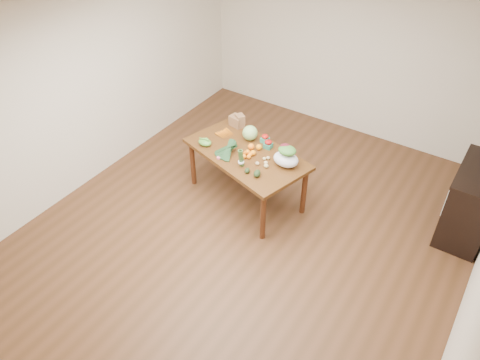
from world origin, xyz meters
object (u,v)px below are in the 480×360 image
Objects in this scene: kale_bunch at (225,150)px; mandarin_cluster at (248,153)px; dining_table at (246,175)px; asparagus_bundle at (241,158)px; paper_bag at (237,120)px; cabinet at (472,202)px; cabbage at (250,133)px; salad_bag at (286,157)px.

mandarin_cluster is at bearing 47.89° from kale_bunch.
asparagus_bundle reaches higher than dining_table.
asparagus_bundle reaches higher than paper_bag.
mandarin_cluster is at bearing -45.46° from paper_bag.
asparagus_bundle is at bearing -77.61° from mandarin_cluster.
mandarin_cluster is at bearing 118.18° from asparagus_bundle.
dining_table is 0.54m from kale_bunch.
cabbage is (-2.76, -0.68, 0.38)m from cabinet.
cabbage is at bearing 117.91° from mandarin_cluster.
salad_bag is at bearing 51.20° from asparagus_bundle.
cabinet is 2.55× the size of kale_bunch.
asparagus_bundle reaches higher than kale_bunch.
cabbage is at bearing -166.09° from cabinet.
kale_bunch is at bearing -161.83° from salad_bag.
paper_bag is at bearing 150.39° from dining_table.
cabinet is 5.67× the size of mandarin_cluster.
cabbage is 0.49m from kale_bunch.
dining_table is at bearing 62.52° from kale_bunch.
cabinet is at bearing 23.90° from salad_bag.
cabinet is 2.85m from asparagus_bundle.
cabinet is 2.86m from cabbage.
cabbage is 0.60m from asparagus_bundle.
salad_bag is (0.55, 0.04, 0.50)m from dining_table.
asparagus_bundle is at bearing -68.06° from cabbage.
dining_table is at bearing 125.58° from asparagus_bundle.
cabbage reaches higher than kale_bunch.
cabinet reaches higher than kale_bunch.
salad_bag reaches higher than kale_bunch.
paper_bag is at bearing 127.14° from kale_bunch.
mandarin_cluster is 0.72× the size of asparagus_bundle.
paper_bag is 1.41× the size of mandarin_cluster.
asparagus_bundle reaches higher than mandarin_cluster.
salad_bag is at bearing -23.03° from paper_bag.
cabbage is 0.50× the size of kale_bunch.
asparagus_bundle is (0.30, -0.07, 0.05)m from kale_bunch.
cabbage reaches higher than paper_bag.
cabbage reaches higher than dining_table.
salad_bag reaches higher than mandarin_cluster.
salad_bag reaches higher than cabbage.
kale_bunch reaches higher than mandarin_cluster.
asparagus_bundle is (0.23, -0.56, 0.02)m from cabbage.
cabinet is 3.08m from kale_bunch.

